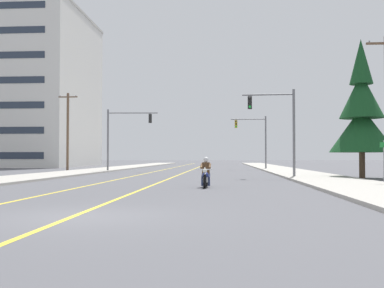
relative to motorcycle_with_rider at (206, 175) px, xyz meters
name	(u,v)px	position (x,y,z in m)	size (l,w,h in m)	color
ground_plane	(80,217)	(-2.63, -11.02, -0.59)	(400.00, 400.00, 0.00)	#515156
lane_stripe_center	(194,169)	(-2.79, 33.98, -0.58)	(0.16, 100.00, 0.01)	yellow
lane_stripe_left	(168,169)	(-6.00, 33.98, -0.58)	(0.16, 100.00, 0.01)	yellow
sidewalk_kerb_right	(281,170)	(7.19, 28.98, -0.52)	(4.40, 110.00, 0.14)	#ADA89E
sidewalk_kerb_left	(106,169)	(-12.44, 28.98, -0.52)	(4.40, 110.00, 0.14)	#ADA89E
motorcycle_with_rider	(206,175)	(0.00, 0.00, 0.00)	(0.70, 2.19, 1.46)	black
traffic_signal_near_right	(279,120)	(4.75, 10.28, 3.43)	(3.68, 0.38, 6.20)	slate
traffic_signal_near_left	(122,130)	(-9.21, 22.78, 3.52)	(5.05, 0.56, 6.20)	slate
traffic_signal_mid_right	(256,135)	(4.57, 31.23, 3.46)	(4.12, 0.40, 6.20)	slate
utility_pole_left_near	(68,130)	(-15.65, 25.26, 3.73)	(2.03, 0.26, 8.24)	brown
conifer_tree_right_verge_near	(362,114)	(10.30, 9.96, 3.81)	(4.36, 4.36, 9.59)	#4C3828
apartment_building_far_left_block	(4,90)	(-33.24, 46.44, 11.23)	(25.66, 21.11, 23.62)	silver
street_sign	(384,156)	(9.91, 4.55, 0.91)	(0.44, 0.06, 2.40)	gray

